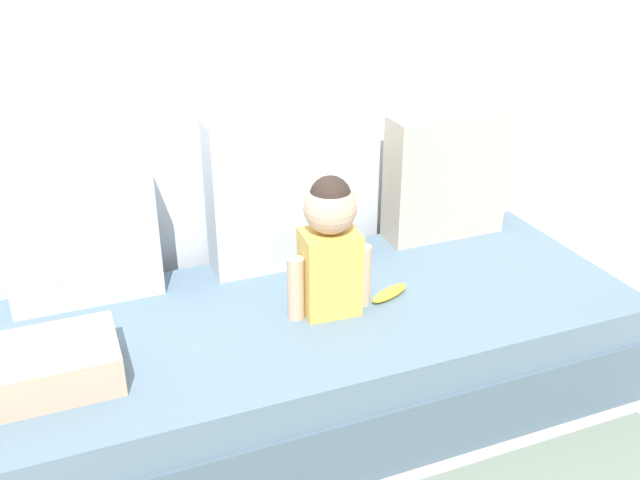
% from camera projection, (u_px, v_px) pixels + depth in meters
% --- Properties ---
extents(ground_plane, '(12.00, 12.00, 0.00)m').
position_uv_depth(ground_plane, '(315.00, 397.00, 2.58)').
color(ground_plane, '#B2ADA3').
extents(back_wall, '(5.49, 0.10, 2.32)m').
position_uv_depth(back_wall, '(255.00, 47.00, 2.57)').
color(back_wall, silver).
rests_on(back_wall, ground).
extents(couch, '(2.29, 0.91, 0.39)m').
position_uv_depth(couch, '(315.00, 354.00, 2.50)').
color(couch, '#495F70').
rests_on(couch, ground).
extents(throw_pillow_left, '(0.50, 0.16, 0.49)m').
position_uv_depth(throw_pillow_left, '(80.00, 234.00, 2.37)').
color(throw_pillow_left, '#B2BCC6').
rests_on(throw_pillow_left, couch).
extents(throw_pillow_center, '(0.52, 0.16, 0.57)m').
position_uv_depth(throw_pillow_center, '(279.00, 193.00, 2.59)').
color(throw_pillow_center, '#B2BCC6').
rests_on(throw_pillow_center, couch).
extents(throw_pillow_right, '(0.49, 0.16, 0.51)m').
position_uv_depth(throw_pillow_right, '(446.00, 176.00, 2.84)').
color(throw_pillow_right, '#C1B29E').
rests_on(throw_pillow_right, couch).
extents(toddler, '(0.30, 0.17, 0.48)m').
position_uv_depth(toddler, '(330.00, 243.00, 2.29)').
color(toddler, gold).
rests_on(toddler, couch).
extents(banana, '(0.17, 0.10, 0.04)m').
position_uv_depth(banana, '(390.00, 293.00, 2.46)').
color(banana, yellow).
rests_on(banana, couch).
extents(folded_blanket, '(0.40, 0.28, 0.12)m').
position_uv_depth(folded_blanket, '(47.00, 366.00, 2.01)').
color(folded_blanket, tan).
rests_on(folded_blanket, couch).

